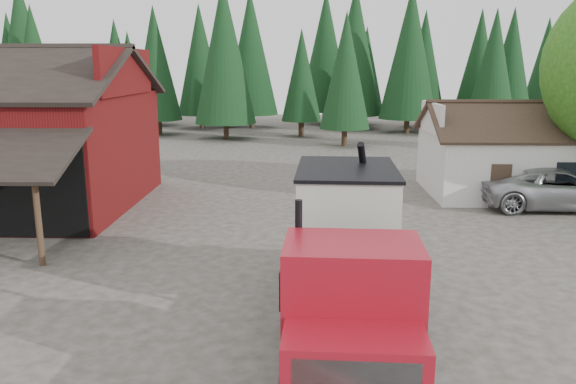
{
  "coord_description": "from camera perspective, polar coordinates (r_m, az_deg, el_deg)",
  "views": [
    {
      "loc": [
        2.7,
        -14.67,
        6.22
      ],
      "look_at": [
        2.17,
        5.0,
        1.8
      ],
      "focal_mm": 35.0,
      "sensor_mm": 36.0,
      "label": 1
    }
  ],
  "objects": [
    {
      "name": "feed_truck",
      "position": [
        13.16,
        6.09,
        -6.06
      ],
      "size": [
        3.0,
        9.65,
        4.31
      ],
      "rotation": [
        0.0,
        0.0,
        -0.05
      ],
      "color": "black",
      "rests_on": "ground"
    },
    {
      "name": "near_pine_b",
      "position": [
        44.79,
        5.89,
        12.16
      ],
      "size": [
        3.96,
        3.96,
        10.4
      ],
      "color": "#382619",
      "rests_on": "ground"
    },
    {
      "name": "conifer_backdrop",
      "position": [
        57.07,
        -1.2,
        6.39
      ],
      "size": [
        76.0,
        16.0,
        16.0
      ],
      "primitive_type": null,
      "color": "#113317",
      "rests_on": "ground"
    },
    {
      "name": "ground",
      "position": [
        16.16,
        -8.33,
        -10.12
      ],
      "size": [
        120.0,
        120.0,
        0.0
      ],
      "primitive_type": "plane",
      "color": "#403B32",
      "rests_on": "ground"
    },
    {
      "name": "silver_car",
      "position": [
        27.64,
        25.63,
        0.36
      ],
      "size": [
        6.79,
        3.3,
        1.86
      ],
      "primitive_type": "imported",
      "rotation": [
        0.0,
        0.0,
        1.54
      ],
      "color": "#A5A7AD",
      "rests_on": "ground"
    },
    {
      "name": "near_pine_d",
      "position": [
        49.14,
        -6.5,
        13.94
      ],
      "size": [
        5.28,
        5.28,
        13.4
      ],
      "color": "#382619",
      "rests_on": "ground"
    },
    {
      "name": "farmhouse",
      "position": [
        29.87,
        21.72,
        2.99
      ],
      "size": [
        8.6,
        6.42,
        4.65
      ],
      "color": "silver",
      "rests_on": "ground"
    }
  ]
}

